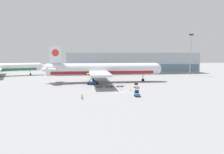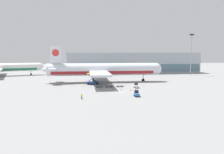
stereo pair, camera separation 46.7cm
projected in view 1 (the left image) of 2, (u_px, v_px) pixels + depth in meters
ground_plane at (119, 91)px, 79.16m from camera, size 400.00×400.00×0.00m
terminal_building at (133, 63)px, 151.63m from camera, size 90.00×18.20×14.00m
light_mast at (191, 52)px, 135.03m from camera, size 2.80×0.50×25.53m
airplane_main at (101, 70)px, 103.74m from camera, size 58.07×48.11×17.00m
scissor_lift_loader at (93, 80)px, 97.03m from camera, size 5.24×3.43×4.88m
baggage_tug_foreground at (137, 94)px, 70.09m from camera, size 1.73×2.51×2.00m
baggage_tug_mid at (136, 86)px, 87.06m from camera, size 1.77×2.53×2.00m
baggage_dolly_lead at (99, 86)px, 89.01m from camera, size 3.76×1.74×0.48m
baggage_dolly_second at (109, 86)px, 89.16m from camera, size 3.76×1.74×0.48m
baggage_dolly_third at (120, 86)px, 89.90m from camera, size 3.76×1.74×0.48m
ground_crew_near at (82, 96)px, 65.95m from camera, size 0.48×0.39×1.67m
traffic_cone_near at (122, 90)px, 81.11m from camera, size 0.40×0.40×0.65m
traffic_cone_far at (131, 90)px, 80.69m from camera, size 0.40×0.40×0.76m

